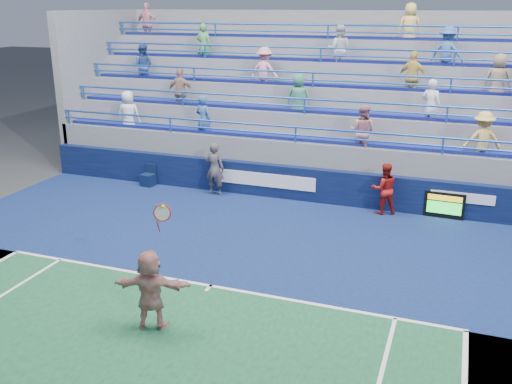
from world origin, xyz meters
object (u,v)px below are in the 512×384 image
at_px(judge_chair, 148,179).
at_px(tennis_player, 151,290).
at_px(line_judge, 215,169).
at_px(serve_speed_board, 444,205).
at_px(ball_girl, 384,189).

height_order(judge_chair, tennis_player, tennis_player).
relative_size(tennis_player, line_judge, 1.48).
bearing_deg(line_judge, serve_speed_board, 179.48).
bearing_deg(ball_girl, judge_chair, -22.32).
relative_size(judge_chair, ball_girl, 0.48).
xyz_separation_m(judge_chair, tennis_player, (4.78, -8.06, 0.58)).
height_order(tennis_player, ball_girl, tennis_player).
relative_size(serve_speed_board, judge_chair, 1.53).
bearing_deg(serve_speed_board, ball_girl, -172.67).
relative_size(judge_chair, tennis_player, 0.29).
xyz_separation_m(serve_speed_board, tennis_player, (-5.11, -8.28, 0.42)).
height_order(serve_speed_board, judge_chair, serve_speed_board).
bearing_deg(tennis_player, ball_girl, 67.46).
bearing_deg(ball_girl, line_judge, -21.59).
relative_size(judge_chair, line_judge, 0.43).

